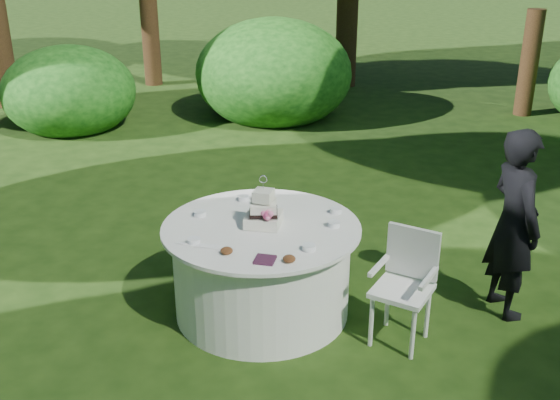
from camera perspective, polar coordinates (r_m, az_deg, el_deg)
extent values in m
plane|color=#19320D|center=(5.47, -1.55, -9.58)|extent=(80.00, 80.00, 0.00)
cube|color=#411C34|center=(4.57, -1.32, -5.22)|extent=(0.14, 0.14, 0.02)
ellipsoid|color=white|center=(4.80, -6.51, -3.98)|extent=(0.48, 0.07, 0.01)
imported|color=black|center=(5.44, 19.70, -1.95)|extent=(0.58, 0.67, 1.55)
cylinder|color=white|center=(5.28, -1.60, -6.18)|extent=(1.40, 1.40, 0.74)
cylinder|color=white|center=(5.11, -1.64, -2.39)|extent=(1.56, 1.56, 0.03)
cube|color=white|center=(5.09, -1.44, -1.70)|extent=(0.27, 0.27, 0.09)
cube|color=silver|center=(5.05, -1.45, -0.66)|extent=(0.25, 0.25, 0.09)
cube|color=white|center=(5.01, -1.46, 0.39)|extent=(0.15, 0.15, 0.09)
cube|color=black|center=(5.06, -1.45, -1.03)|extent=(0.26, 0.26, 0.03)
sphere|color=#D73F75|center=(4.94, -1.12, -1.36)|extent=(0.07, 0.07, 0.07)
cylinder|color=white|center=(4.98, -1.47, 1.19)|extent=(0.01, 0.01, 0.05)
torus|color=silver|center=(4.96, -1.48, 1.83)|extent=(0.07, 0.02, 0.07)
cube|color=white|center=(4.95, 10.56, -7.77)|extent=(0.50, 0.50, 0.04)
cube|color=silver|center=(4.99, 11.49, -4.46)|extent=(0.39, 0.16, 0.40)
cylinder|color=silver|center=(4.99, 7.96, -10.44)|extent=(0.03, 0.03, 0.42)
cylinder|color=silver|center=(4.90, 11.49, -11.37)|extent=(0.03, 0.03, 0.42)
cylinder|color=silver|center=(5.25, 9.35, -8.74)|extent=(0.03, 0.03, 0.42)
cylinder|color=white|center=(5.16, 12.71, -9.59)|extent=(0.03, 0.03, 0.42)
cube|color=white|center=(4.93, 8.63, -5.65)|extent=(0.14, 0.35, 0.03)
cube|color=white|center=(4.83, 12.82, -6.65)|extent=(0.14, 0.35, 0.03)
cylinder|color=white|center=(5.10, 4.69, -2.10)|extent=(0.10, 0.10, 0.04)
cylinder|color=white|center=(5.30, -6.99, -1.17)|extent=(0.10, 0.10, 0.04)
cylinder|color=white|center=(5.57, -3.22, 0.18)|extent=(0.10, 0.10, 0.04)
cylinder|color=white|center=(4.72, 2.53, -4.15)|extent=(0.10, 0.10, 0.04)
cylinder|color=white|center=(5.34, 4.88, -0.90)|extent=(0.10, 0.10, 0.04)
cylinder|color=white|center=(4.85, -7.53, -3.57)|extent=(0.10, 0.10, 0.04)
ellipsoid|color=#562D16|center=(4.55, 0.81, -5.14)|extent=(0.09, 0.09, 0.05)
ellipsoid|color=#562D16|center=(4.67, -4.67, -4.42)|extent=(0.09, 0.09, 0.05)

